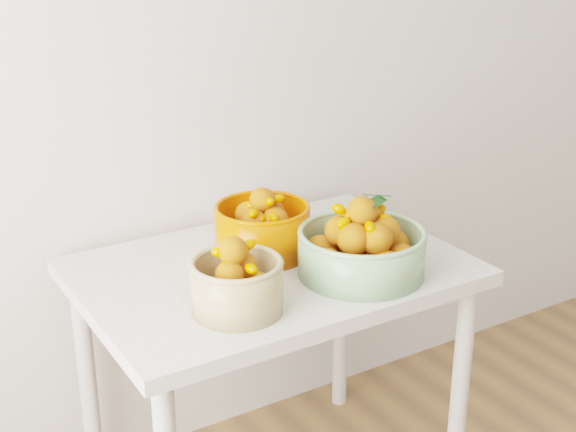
% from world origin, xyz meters
% --- Properties ---
extents(table, '(1.00, 0.70, 0.75)m').
position_xyz_m(table, '(-0.30, 1.60, 0.65)').
color(table, silver).
rests_on(table, ground).
extents(bowl_cream, '(0.23, 0.23, 0.19)m').
position_xyz_m(bowl_cream, '(-0.49, 1.42, 0.82)').
color(bowl_cream, tan).
rests_on(bowl_cream, table).
extents(bowl_green, '(0.36, 0.36, 0.21)m').
position_xyz_m(bowl_green, '(-0.12, 1.43, 0.82)').
color(bowl_green, '#85B47D').
rests_on(bowl_green, table).
extents(bowl_orange, '(0.27, 0.27, 0.19)m').
position_xyz_m(bowl_orange, '(-0.28, 1.68, 0.82)').
color(bowl_orange, '#F15204').
rests_on(bowl_orange, table).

